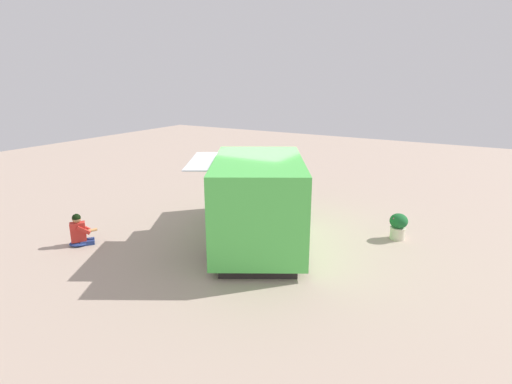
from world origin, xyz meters
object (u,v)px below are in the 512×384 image
person_customer (79,232)px  planter_flowering_far (284,182)px  planter_flowering_near (398,225)px  food_truck (258,198)px

person_customer → planter_flowering_far: 7.95m
planter_flowering_near → planter_flowering_far: (4.97, -2.87, -0.06)m
food_truck → planter_flowering_far: (1.53, -4.73, -0.81)m
food_truck → planter_flowering_far: bearing=-72.0°
planter_flowering_near → planter_flowering_far: size_ratio=1.06×
food_truck → planter_flowering_far: 5.03m
person_customer → planter_flowering_near: size_ratio=1.20×
food_truck → planter_flowering_near: size_ratio=7.83×
person_customer → planter_flowering_near: bearing=-147.2°
person_customer → planter_flowering_far: person_customer is taller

